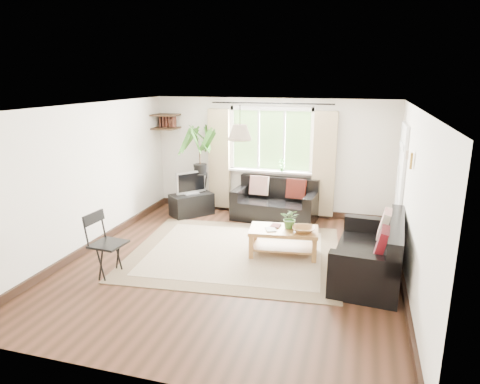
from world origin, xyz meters
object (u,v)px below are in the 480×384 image
(sofa_right, at_px, (369,250))
(tv_stand, at_px, (192,204))
(coffee_table, at_px, (283,242))
(folding_chair, at_px, (109,245))
(palm_stand, at_px, (200,170))
(sofa_back, at_px, (275,201))

(sofa_right, height_order, tv_stand, sofa_right)
(coffee_table, distance_m, folding_chair, 2.71)
(palm_stand, bearing_deg, coffee_table, -40.03)
(tv_stand, height_order, palm_stand, palm_stand)
(sofa_right, bearing_deg, coffee_table, -103.82)
(sofa_back, xyz_separation_m, sofa_right, (1.81, -2.16, 0.03))
(sofa_back, bearing_deg, tv_stand, -169.13)
(folding_chair, bearing_deg, tv_stand, 3.60)
(palm_stand, bearing_deg, tv_stand, -117.51)
(tv_stand, relative_size, folding_chair, 0.91)
(tv_stand, xyz_separation_m, folding_chair, (-0.06, -2.97, 0.24))
(sofa_back, xyz_separation_m, coffee_table, (0.50, -1.72, -0.17))
(sofa_right, distance_m, folding_chair, 3.74)
(sofa_back, distance_m, folding_chair, 3.62)
(sofa_back, relative_size, sofa_right, 0.93)
(palm_stand, bearing_deg, sofa_back, -1.92)
(coffee_table, bearing_deg, sofa_back, 106.13)
(coffee_table, bearing_deg, sofa_right, -18.53)
(folding_chair, bearing_deg, palm_stand, 1.52)
(sofa_right, bearing_deg, tv_stand, -114.49)
(coffee_table, bearing_deg, tv_stand, 145.38)
(coffee_table, relative_size, folding_chair, 1.17)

